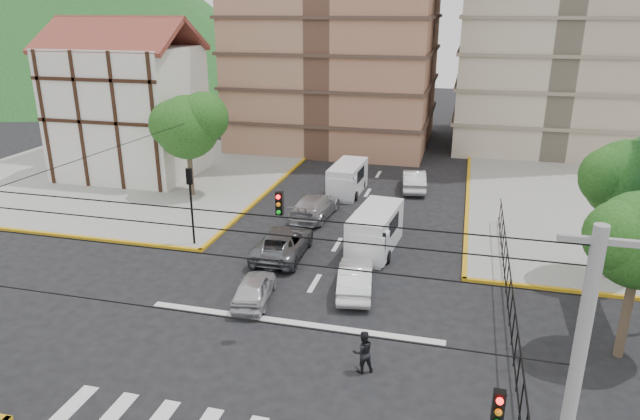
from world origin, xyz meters
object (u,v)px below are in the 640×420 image
(traffic_light_nw, at_px, (190,194))
(van_right_lane, at_px, (374,232))
(pedestrian_crosswalk, at_px, (363,352))
(car_silver_front_left, at_px, (254,288))
(car_white_front_right, at_px, (355,278))
(van_left_lane, at_px, (347,180))

(traffic_light_nw, relative_size, van_right_lane, 0.83)
(traffic_light_nw, height_order, pedestrian_crosswalk, traffic_light_nw)
(traffic_light_nw, distance_m, car_silver_front_left, 8.03)
(van_right_lane, height_order, car_silver_front_left, van_right_lane)
(car_white_front_right, height_order, pedestrian_crosswalk, pedestrian_crosswalk)
(traffic_light_nw, bearing_deg, car_silver_front_left, -43.05)
(pedestrian_crosswalk, bearing_deg, car_white_front_right, -104.13)
(car_white_front_right, bearing_deg, car_silver_front_left, 16.80)
(van_right_lane, distance_m, pedestrian_crosswalk, 11.16)
(traffic_light_nw, bearing_deg, car_white_front_right, -17.69)
(van_left_lane, relative_size, car_white_front_right, 1.12)
(car_white_front_right, bearing_deg, van_left_lane, -85.24)
(van_left_lane, xyz_separation_m, pedestrian_crosswalk, (5.00, -20.76, -0.23))
(traffic_light_nw, distance_m, van_left_lane, 13.30)
(car_silver_front_left, bearing_deg, van_right_lane, -130.00)
(traffic_light_nw, distance_m, pedestrian_crosswalk, 14.85)
(car_silver_front_left, distance_m, car_white_front_right, 4.78)
(traffic_light_nw, height_order, car_silver_front_left, traffic_light_nw)
(traffic_light_nw, height_order, van_right_lane, traffic_light_nw)
(traffic_light_nw, relative_size, van_left_lane, 0.89)
(van_right_lane, height_order, car_white_front_right, van_right_lane)
(car_white_front_right, bearing_deg, pedestrian_crosswalk, 94.84)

